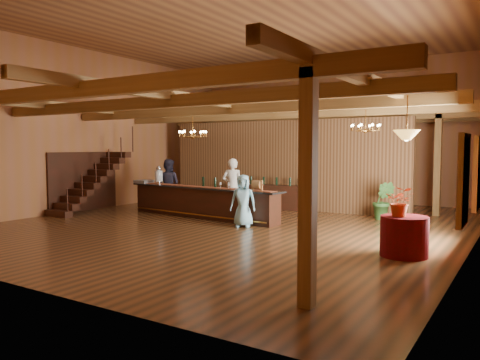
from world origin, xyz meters
The scene contains 30 objects.
floor centered at (0.00, 0.00, 0.00)m, with size 14.00×14.00×0.00m, color brown.
ceiling centered at (0.00, 0.00, 5.50)m, with size 14.00×14.00×0.00m, color #A06C3B.
wall_back centered at (0.00, 7.00, 2.75)m, with size 12.00×0.10×5.50m, color #A26131.
wall_front centered at (0.00, -7.00, 2.75)m, with size 12.00×0.10×5.50m, color #A26131.
wall_left centered at (-6.00, 0.00, 2.75)m, with size 0.10×14.00×5.50m, color #A26131.
wall_right centered at (6.00, 0.00, 2.75)m, with size 0.10×14.00×5.50m, color #A26131.
beam_grid centered at (0.00, 0.51, 3.24)m, with size 11.90×13.90×0.39m.
support_posts centered at (0.00, -0.50, 1.60)m, with size 9.20×10.20×3.20m.
partition_wall centered at (-0.50, 3.50, 1.55)m, with size 9.00×0.18×3.10m, color brown.
window_right_front centered at (5.95, -1.60, 1.55)m, with size 0.12×1.05×1.75m, color white.
window_right_back centered at (5.95, 1.00, 1.55)m, with size 0.12×1.05×1.75m, color white.
staircase centered at (-5.45, -0.74, 1.00)m, with size 1.00×2.80×2.00m.
backroom_boxes centered at (-0.29, 5.50, 0.53)m, with size 4.10×0.60×1.10m.
tasting_bar centered at (-1.56, 0.27, 0.48)m, with size 5.71×1.29×0.96m.
beverage_dispenser centered at (-3.55, 0.52, 1.23)m, with size 0.26×0.26×0.60m.
glass_rack_tray centered at (-4.21, 0.50, 1.00)m, with size 0.50×0.50×0.10m, color gray.
raffle_drum centered at (0.54, 0.01, 1.12)m, with size 0.34×0.24×0.30m.
bar_bottle_0 centered at (-1.60, 0.39, 1.10)m, with size 0.07×0.07×0.30m, color black.
bar_bottle_1 centered at (-1.11, 0.34, 1.10)m, with size 0.07×0.07×0.30m, color black.
backbar_shelf centered at (-0.78, 3.21, 0.42)m, with size 2.99×0.47×0.84m, color #3C180E.
round_table centered at (4.92, -1.76, 0.40)m, with size 0.92×0.92×0.80m, color maroon.
chandelier_left centered at (-1.35, -0.44, 2.56)m, with size 0.80×0.80×0.80m.
chandelier_right centered at (3.13, 1.43, 2.70)m, with size 0.80×0.80×0.65m.
pendant_lamp centered at (4.92, -1.76, 2.40)m, with size 0.52×0.52×0.90m.
bartender centered at (-1.00, 1.14, 0.91)m, with size 0.66×0.44×1.82m, color white.
staff_second centered at (-3.62, 1.06, 0.88)m, with size 0.85×0.67×1.76m, color #272534.
guest centered at (0.41, -0.53, 0.71)m, with size 0.70×0.45×1.43m, color #8FCFE1.
floor_plant centered at (3.30, 2.76, 0.57)m, with size 0.63×0.51×1.15m, color #305C23.
table_flowers centered at (4.86, -1.86, 1.10)m, with size 0.54×0.47×0.60m, color #BB3D17.
table_vase centered at (4.81, -1.69, 0.94)m, with size 0.14×0.14×0.28m, color #A46A27.
Camera 1 is at (7.03, -11.24, 2.16)m, focal length 35.00 mm.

